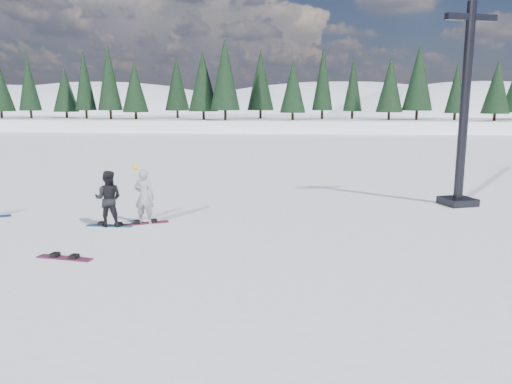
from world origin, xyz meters
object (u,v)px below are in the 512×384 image
(lift_tower, at_px, (463,125))
(snowboarder_man, at_px, (108,199))
(snowboarder_woman, at_px, (144,196))
(snowboard_loose_b, at_px, (65,258))

(lift_tower, height_order, snowboarder_man, lift_tower)
(snowboarder_woman, height_order, snowboard_loose_b, snowboarder_woman)
(snowboarder_woman, bearing_deg, snowboard_loose_b, 80.24)
(snowboarder_woman, relative_size, snowboarder_man, 1.09)
(lift_tower, xyz_separation_m, snowboard_loose_b, (-11.98, -7.86, -3.04))
(snowboard_loose_b, bearing_deg, snowboarder_man, 101.39)
(lift_tower, relative_size, snowboard_loose_b, 5.00)
(lift_tower, xyz_separation_m, snowboarder_man, (-12.12, -4.50, -2.15))
(snowboarder_man, height_order, snowboard_loose_b, snowboarder_man)
(snowboard_loose_b, bearing_deg, snowboarder_woman, 85.70)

